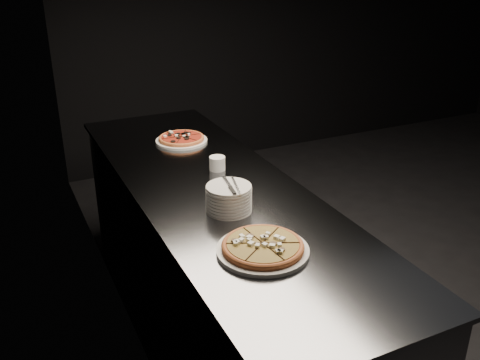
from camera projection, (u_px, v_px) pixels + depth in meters
name	position (u px, v px, depth m)	size (l,w,h in m)	color
wall_left	(127.00, 94.00, 2.13)	(0.02, 5.00, 2.80)	black
wall_back	(315.00, 6.00, 5.18)	(5.00, 0.02, 2.80)	black
counter	(216.00, 270.00, 2.66)	(0.74, 2.44, 0.92)	slate
pizza_mushroom	(263.00, 247.00, 1.93)	(0.40, 0.40, 0.04)	silver
pizza_tomato	(181.00, 139.00, 3.02)	(0.29, 0.29, 0.03)	silver
plate_stack	(229.00, 198.00, 2.23)	(0.19, 0.19, 0.11)	silver
cutlery	(232.00, 186.00, 2.19)	(0.09, 0.20, 0.01)	#AEB0B5
ramekin	(217.00, 163.00, 2.64)	(0.08, 0.08, 0.07)	silver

